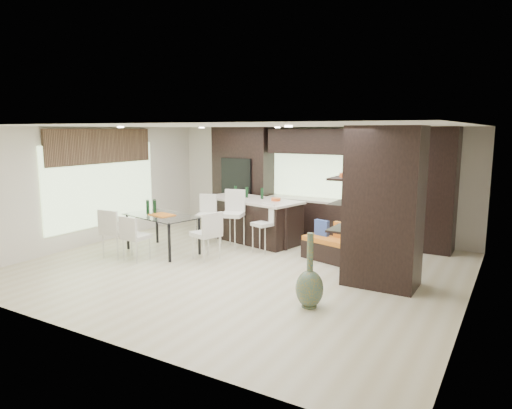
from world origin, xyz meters
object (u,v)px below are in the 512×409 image
Objects in this scene: bench at (331,250)px; chair_end at (206,237)px; chair_far at (117,235)px; stool_mid at (232,225)px; kitchen_island at (252,220)px; stool_right at (262,233)px; dining_table at (163,234)px; floor_vase at (310,270)px; stool_left at (206,224)px; chair_near at (136,240)px.

bench is 2.56m from chair_end.
bench is at bearing 24.12° from chair_far.
kitchen_island is at bearing 74.82° from stool_mid.
dining_table is at bearing -130.46° from stool_right.
stool_mid is 0.93× the size of floor_vase.
floor_vase is at bearing -34.67° from kitchen_island.
stool_mid is at bearing -160.30° from bench.
chair_end is at bearing -76.36° from kitchen_island.
dining_table is at bearing -108.43° from kitchen_island.
floor_vase is at bearing -60.24° from bench.
floor_vase is at bearing -27.49° from stool_right.
floor_vase reaches higher than chair_end.
chair_end reaches higher than dining_table.
stool_right is at bearing 132.33° from floor_vase.
floor_vase is 3.15m from chair_end.
stool_left reaches higher than stool_right.
bench is (2.28, -0.70, -0.27)m from kitchen_island.
dining_table is (-1.14, -1.02, -0.12)m from stool_mid.
stool_left is at bearing 81.36° from dining_table.
stool_left is 0.55× the size of dining_table.
floor_vase reaches higher than stool_left.
dining_table is at bearing 162.27° from floor_vase.
stool_left reaches higher than dining_table.
kitchen_island reaches higher than stool_left.
stool_right is 0.71× the size of bench.
chair_near is at bearing 141.17° from chair_end.
bench is at bearing -45.28° from chair_end.
chair_end is at bearing 23.02° from chair_far.
kitchen_island is 2.90m from chair_near.
stool_mid is 1.02m from chair_end.
stool_left is 0.77× the size of bench.
stool_right is 2.64m from chair_near.
kitchen_island is at bearing 152.80° from stool_right.
chair_near is (-1.89, -1.85, 0.00)m from stool_right.
floor_vase reaches higher than dining_table.
kitchen_island reaches higher than dining_table.
stool_left is 1.12m from dining_table.
chair_end reaches higher than chair_near.
bench is at bearing 103.88° from floor_vase.
bench is (3.03, 0.12, -0.23)m from stool_left.
chair_far is (-0.52, -0.02, 0.04)m from chair_near.
chair_far reaches higher than bench.
dining_table is at bearing -145.23° from bench.
chair_far is (-0.52, -0.81, 0.07)m from dining_table.
kitchen_island is 4.29m from floor_vase.
chair_end is (1.17, 0.78, 0.03)m from chair_near.
chair_far is (-1.67, -1.83, -0.06)m from stool_mid.
dining_table is 1.17m from chair_end.
stool_left is 1.87m from chair_near.
bench is 0.72× the size of dining_table.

